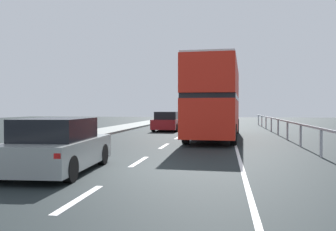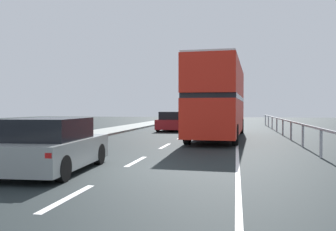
# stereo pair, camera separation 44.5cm
# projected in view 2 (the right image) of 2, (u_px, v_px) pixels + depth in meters

# --- Properties ---
(ground_plane) EXTENTS (73.98, 120.00, 0.10)m
(ground_plane) POSITION_uv_depth(u_px,v_px,m) (119.00, 172.00, 10.11)
(ground_plane) COLOR black
(lane_paint_markings) EXTENTS (3.40, 46.00, 0.01)m
(lane_paint_markings) POSITION_uv_depth(u_px,v_px,m) (212.00, 144.00, 17.71)
(lane_paint_markings) COLOR silver
(lane_paint_markings) RESTS_ON ground
(bridge_side_railing) EXTENTS (0.10, 42.00, 1.05)m
(bridge_side_railing) POSITION_uv_depth(u_px,v_px,m) (297.00, 126.00, 17.80)
(bridge_side_railing) COLOR #A9A9AF
(bridge_side_railing) RESTS_ON ground
(double_decker_bus_red) EXTENTS (3.01, 11.17, 4.29)m
(double_decker_bus_red) POSITION_uv_depth(u_px,v_px,m) (219.00, 98.00, 20.97)
(double_decker_bus_red) COLOR red
(double_decker_bus_red) RESTS_ON ground
(hatchback_car_near) EXTENTS (2.06, 4.21, 1.47)m
(hatchback_car_near) POSITION_uv_depth(u_px,v_px,m) (53.00, 146.00, 9.93)
(hatchback_car_near) COLOR gray
(hatchback_car_near) RESTS_ON ground
(sedan_car_ahead) EXTENTS (1.96, 4.38, 1.46)m
(sedan_car_ahead) POSITION_uv_depth(u_px,v_px,m) (173.00, 122.00, 27.80)
(sedan_car_ahead) COLOR maroon
(sedan_car_ahead) RESTS_ON ground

